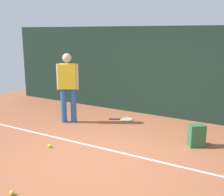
# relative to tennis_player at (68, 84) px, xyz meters

# --- Properties ---
(ground_plane) EXTENTS (12.00, 12.00, 0.00)m
(ground_plane) POSITION_rel_tennis_player_xyz_m (1.77, -1.31, -0.97)
(ground_plane) COLOR #9E5638
(back_fence) EXTENTS (10.00, 0.10, 2.34)m
(back_fence) POSITION_rel_tennis_player_xyz_m (1.77, 1.69, 0.20)
(back_fence) COLOR #192D23
(back_fence) RESTS_ON ground
(court_line) EXTENTS (9.00, 0.05, 0.00)m
(court_line) POSITION_rel_tennis_player_xyz_m (1.77, -1.00, -0.96)
(court_line) COLOR white
(court_line) RESTS_ON ground
(tennis_player) EXTENTS (0.47, 0.39, 1.70)m
(tennis_player) POSITION_rel_tennis_player_xyz_m (0.00, 0.00, 0.00)
(tennis_player) COLOR #2659A5
(tennis_player) RESTS_ON ground
(tennis_racket) EXTENTS (0.63, 0.43, 0.03)m
(tennis_racket) POSITION_rel_tennis_player_xyz_m (1.12, 0.87, -0.95)
(tennis_racket) COLOR black
(tennis_racket) RESTS_ON ground
(backpack) EXTENTS (0.38, 0.38, 0.44)m
(backpack) POSITION_rel_tennis_player_xyz_m (3.13, 0.04, -0.76)
(backpack) COLOR #2D6038
(backpack) RESTS_ON ground
(tennis_ball_by_fence) EXTENTS (0.07, 0.07, 0.07)m
(tennis_ball_by_fence) POSITION_rel_tennis_player_xyz_m (1.40, -3.01, -0.93)
(tennis_ball_by_fence) COLOR #CCE033
(tennis_ball_by_fence) RESTS_ON ground
(tennis_ball_mid_court) EXTENTS (0.07, 0.07, 0.07)m
(tennis_ball_mid_court) POSITION_rel_tennis_player_xyz_m (0.70, -1.48, -0.93)
(tennis_ball_mid_court) COLOR #CCE033
(tennis_ball_mid_court) RESTS_ON ground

